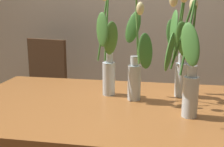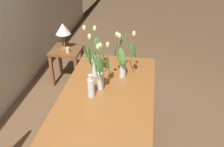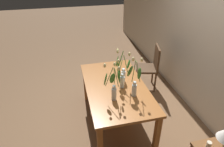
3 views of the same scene
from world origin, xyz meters
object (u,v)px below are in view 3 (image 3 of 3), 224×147
Objects in this scene: tulip_vase_3 at (135,83)px; dining_chair at (151,65)px; tulip_vase_1 at (113,86)px; dining_table at (116,91)px; tulip_vase_2 at (121,71)px; pillar_candle at (209,144)px; tulip_vase_0 at (123,77)px.

tulip_vase_3 is 1.44m from dining_chair.
tulip_vase_1 is at bearing -86.92° from tulip_vase_3.
dining_table is 2.93× the size of tulip_vase_1.
tulip_vase_2 reaches higher than dining_table.
tulip_vase_3 is at bearing 34.66° from dining_table.
tulip_vase_2 is (-0.39, 0.22, -0.02)m from tulip_vase_1.
dining_table reaches higher than pillar_candle.
dining_chair is (-0.86, 0.96, -0.12)m from dining_table.
tulip_vase_2 is at bearing -47.78° from dining_chair.
dining_chair is (-0.77, 0.85, -0.41)m from tulip_vase_2.
dining_chair is at bearing 175.39° from pillar_candle.
tulip_vase_0 is at bearing -8.99° from tulip_vase_2.
tulip_vase_3 is 7.79× the size of pillar_candle.
pillar_candle is at bearing 33.43° from tulip_vase_3.
tulip_vase_0 reaches higher than tulip_vase_1.
tulip_vase_3 is at bearing -33.93° from dining_chair.
tulip_vase_3 is (-0.02, 0.31, -0.01)m from tulip_vase_1.
tulip_vase_2 is 0.61× the size of dining_chair.
tulip_vase_0 is 7.60× the size of pillar_candle.
dining_table is 0.44m from tulip_vase_1.
tulip_vase_1 is at bearing -40.13° from tulip_vase_0.
tulip_vase_2 is 1.49m from pillar_candle.
tulip_vase_0 is 1.38m from pillar_candle.
pillar_candle is (1.13, 0.71, -0.33)m from tulip_vase_0.
tulip_vase_1 is 0.93× the size of tulip_vase_3.
tulip_vase_2 is (-0.15, 0.02, 0.01)m from tulip_vase_0.
dining_chair is at bearing 131.71° from dining_table.
tulip_vase_0 is 0.98× the size of tulip_vase_3.
tulip_vase_0 is at bearing 139.87° from tulip_vase_1.
tulip_vase_3 is at bearing 25.87° from tulip_vase_0.
tulip_vase_3 reaches higher than pillar_candle.
dining_chair is (-1.14, 0.77, -0.41)m from tulip_vase_3.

